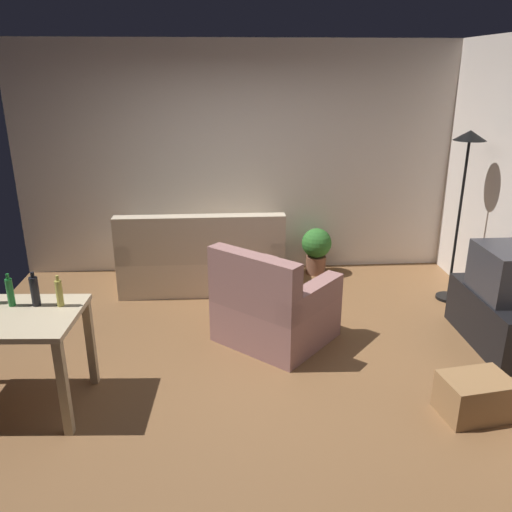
% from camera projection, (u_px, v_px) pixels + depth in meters
% --- Properties ---
extents(ground_plane, '(5.20, 4.40, 0.02)m').
position_uv_depth(ground_plane, '(248.00, 357.00, 4.56)').
color(ground_plane, brown).
extents(wall_rear, '(5.20, 0.10, 2.70)m').
position_uv_depth(wall_rear, '(238.00, 160.00, 6.16)').
color(wall_rear, silver).
rests_on(wall_rear, ground_plane).
extents(couch, '(1.82, 0.84, 0.92)m').
position_uv_depth(couch, '(202.00, 261.00, 5.91)').
color(couch, beige).
rests_on(couch, ground_plane).
extents(tv_stand, '(0.44, 1.10, 0.48)m').
position_uv_depth(tv_stand, '(496.00, 319.00, 4.69)').
color(tv_stand, black).
rests_on(tv_stand, ground_plane).
extents(tv, '(0.41, 0.60, 0.44)m').
position_uv_depth(tv, '(505.00, 272.00, 4.53)').
color(tv, '#2D2D33').
rests_on(tv, tv_stand).
extents(torchiere_lamp, '(0.32, 0.32, 1.81)m').
position_uv_depth(torchiere_lamp, '(465.00, 170.00, 5.21)').
color(torchiere_lamp, black).
rests_on(torchiere_lamp, ground_plane).
extents(potted_plant, '(0.36, 0.36, 0.57)m').
position_uv_depth(potted_plant, '(316.00, 248.00, 6.29)').
color(potted_plant, brown).
rests_on(potted_plant, ground_plane).
extents(armchair, '(1.23, 1.23, 0.92)m').
position_uv_depth(armchair, '(273.00, 308.00, 4.72)').
color(armchair, '#996B66').
rests_on(armchair, ground_plane).
extents(storage_box, '(0.52, 0.41, 0.30)m').
position_uv_depth(storage_box, '(475.00, 396.00, 3.74)').
color(storage_box, olive).
rests_on(storage_box, ground_plane).
extents(bottle_green, '(0.05, 0.05, 0.25)m').
position_uv_depth(bottle_green, '(10.00, 292.00, 3.72)').
color(bottle_green, '#1E722D').
rests_on(bottle_green, desk).
extents(bottle_dark, '(0.06, 0.06, 0.26)m').
position_uv_depth(bottle_dark, '(35.00, 291.00, 3.72)').
color(bottle_dark, black).
rests_on(bottle_dark, desk).
extents(bottle_squat, '(0.05, 0.05, 0.24)m').
position_uv_depth(bottle_squat, '(59.00, 293.00, 3.72)').
color(bottle_squat, '#BCB24C').
rests_on(bottle_squat, desk).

